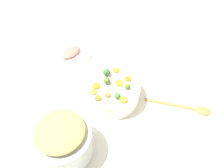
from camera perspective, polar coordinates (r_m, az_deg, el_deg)
name	(u,v)px	position (r m, az deg, el deg)	size (l,w,h in m)	color
tabletop	(110,99)	(1.17, -0.58, -3.78)	(2.40, 2.40, 0.02)	silver
serving_bowl_carrots	(112,92)	(1.12, 0.00, -1.98)	(0.27, 0.27, 0.10)	white
metal_pot	(63,142)	(0.97, -11.94, -13.85)	(0.24, 0.24, 0.13)	#B7BCC0
stuffing_mound	(59,131)	(0.90, -12.82, -11.25)	(0.20, 0.20, 0.04)	tan
carrot_slice_0	(116,70)	(1.15, 0.98, 3.39)	(0.03, 0.03, 0.01)	orange
carrot_slice_1	(94,92)	(1.06, -4.57, -2.01)	(0.03, 0.03, 0.01)	orange
carrot_slice_2	(119,83)	(1.09, 1.73, 0.16)	(0.04, 0.04, 0.01)	orange
carrot_slice_3	(123,100)	(1.02, 2.82, -3.96)	(0.03, 0.03, 0.01)	orange
carrot_slice_4	(98,98)	(1.03, -3.50, -3.49)	(0.03, 0.03, 0.01)	orange
carrot_slice_5	(108,95)	(1.04, -1.10, -2.77)	(0.02, 0.02, 0.01)	orange
carrot_slice_6	(128,79)	(1.11, 3.91, 1.28)	(0.03, 0.03, 0.01)	orange
carrot_slice_7	(96,86)	(1.08, -3.90, -0.51)	(0.04, 0.04, 0.01)	orange
brussels_sprout_0	(107,81)	(1.08, -1.28, 0.78)	(0.03, 0.03, 0.03)	#526E2B
brussels_sprout_1	(106,72)	(1.12, -1.43, 2.91)	(0.04, 0.04, 0.04)	#426D3C
brussels_sprout_2	(127,86)	(1.06, 3.73, -0.60)	(0.03, 0.03, 0.03)	olive
brussels_sprout_3	(117,96)	(1.03, 1.29, -2.94)	(0.03, 0.03, 0.03)	#428732
wooden_spoon	(190,108)	(1.18, 18.68, -5.68)	(0.30, 0.17, 0.01)	#BE7941
casserole_dish	(201,153)	(1.02, 21.07, -15.51)	(0.19, 0.19, 0.10)	white
ham_plate	(71,54)	(1.40, -10.11, 7.18)	(0.25, 0.25, 0.01)	white
ham_slice_main	(71,52)	(1.39, -10.12, 7.74)	(0.13, 0.08, 0.02)	#C87268
dish_towel	(27,91)	(1.26, -20.07, -1.56)	(0.14, 0.13, 0.01)	beige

